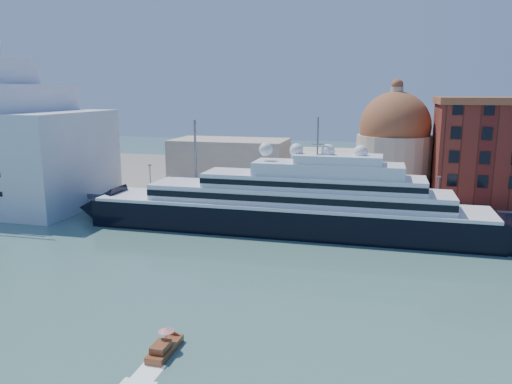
# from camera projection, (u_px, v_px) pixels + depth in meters

# --- Properties ---
(ground) EXTENTS (400.00, 400.00, 0.00)m
(ground) POSITION_uv_depth(u_px,v_px,m) (243.00, 272.00, 74.72)
(ground) COLOR #3C675F
(ground) RESTS_ON ground
(quay) EXTENTS (180.00, 10.00, 2.50)m
(quay) POSITION_uv_depth(u_px,v_px,m) (286.00, 211.00, 106.74)
(quay) COLOR gray
(quay) RESTS_ON ground
(land) EXTENTS (260.00, 72.00, 2.00)m
(land) POSITION_uv_depth(u_px,v_px,m) (313.00, 180.00, 145.70)
(land) COLOR slate
(land) RESTS_ON ground
(quay_fence) EXTENTS (180.00, 0.10, 1.20)m
(quay_fence) POSITION_uv_depth(u_px,v_px,m) (282.00, 208.00, 102.10)
(quay_fence) COLOR slate
(quay_fence) RESTS_ON quay
(superyacht) EXTENTS (85.83, 11.90, 25.65)m
(superyacht) POSITION_uv_depth(u_px,v_px,m) (273.00, 208.00, 95.75)
(superyacht) COLOR black
(superyacht) RESTS_ON ground
(service_barge) EXTENTS (12.56, 7.64, 2.68)m
(service_barge) POSITION_uv_depth(u_px,v_px,m) (127.00, 218.00, 103.47)
(service_barge) COLOR white
(service_barge) RESTS_ON ground
(water_taxi) EXTENTS (1.90, 5.62, 2.67)m
(water_taxi) POSITION_uv_depth(u_px,v_px,m) (164.00, 348.00, 51.39)
(water_taxi) COLOR maroon
(water_taxi) RESTS_ON ground
(church) EXTENTS (66.00, 18.00, 25.50)m
(church) POSITION_uv_depth(u_px,v_px,m) (329.00, 154.00, 125.76)
(church) COLOR beige
(church) RESTS_ON land
(lamp_posts) EXTENTS (120.80, 2.40, 18.00)m
(lamp_posts) POSITION_uv_depth(u_px,v_px,m) (227.00, 171.00, 106.47)
(lamp_posts) COLOR slate
(lamp_posts) RESTS_ON quay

